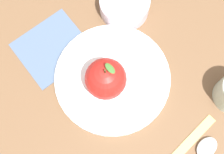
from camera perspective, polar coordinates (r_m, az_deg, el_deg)
ground_plane at (r=0.68m, az=1.95°, el=-4.06°), size 2.40×2.40×0.00m
dinner_plate at (r=0.68m, az=0.00°, el=-0.27°), size 0.24×0.24×0.02m
apple at (r=0.63m, az=-1.12°, el=-0.32°), size 0.08×0.08×0.10m
side_bowl at (r=0.74m, az=2.22°, el=12.70°), size 0.11×0.11×0.04m
spoon at (r=0.68m, az=15.20°, el=-12.95°), size 0.17×0.07×0.01m
linen_napkin at (r=0.73m, az=-10.42°, el=5.07°), size 0.17×0.16×0.00m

